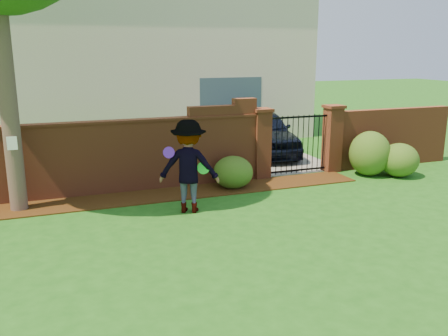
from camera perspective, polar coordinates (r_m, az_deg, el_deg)
name	(u,v)px	position (r m, az deg, el deg)	size (l,w,h in m)	color
ground	(232,245)	(8.62, 0.99, -9.13)	(80.00, 80.00, 0.01)	#1D5515
mulch_bed	(142,197)	(11.40, -9.69, -3.43)	(11.10, 1.08, 0.03)	#321B09
brick_wall	(90,157)	(11.67, -15.61, 1.28)	(8.70, 0.31, 2.16)	brown
brick_wall_return	(390,137)	(15.05, 19.12, 3.46)	(4.00, 0.25, 1.70)	brown
pillar_left	(261,143)	(12.79, 4.44, 2.95)	(0.50, 0.50, 1.88)	brown
pillar_right	(332,138)	(13.85, 12.73, 3.49)	(0.50, 0.50, 1.88)	brown
iron_gate	(298,144)	(13.31, 8.73, 2.81)	(1.78, 0.03, 1.60)	black
driveway	(241,148)	(17.00, 2.07, 2.43)	(3.20, 8.00, 0.01)	gray
house	(145,55)	(19.77, -9.35, 13.07)	(12.40, 6.40, 6.30)	beige
car	(263,133)	(15.75, 4.61, 4.21)	(1.75, 4.35, 1.48)	black
paper_notice	(12,143)	(10.77, -23.85, 2.71)	(0.20, 0.01, 0.28)	white
shrub_left	(233,172)	(11.93, 1.09, -0.51)	(0.99, 0.99, 0.81)	#264F17
shrub_middle	(370,153)	(13.70, 16.91, 1.66)	(1.12, 1.12, 1.23)	#264F17
shrub_right	(399,160)	(13.86, 20.09, 0.89)	(1.03, 1.03, 0.92)	#264F17
man	(188,167)	(10.05, -4.26, 0.14)	(1.28, 0.73, 1.97)	gray
frisbee_purple	(169,152)	(9.89, -6.56, 1.84)	(0.24, 0.24, 0.02)	#5F1EC1
frisbee_green	(203,168)	(9.97, -2.45, 0.01)	(0.26, 0.26, 0.02)	green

